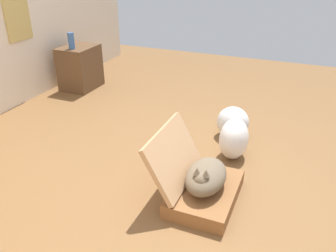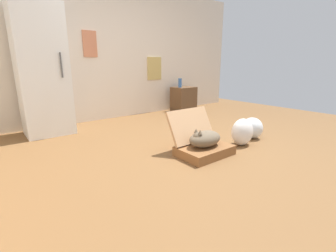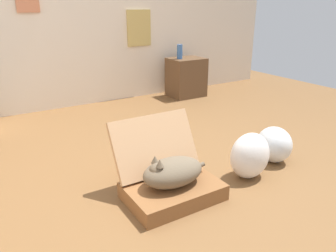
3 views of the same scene
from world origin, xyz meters
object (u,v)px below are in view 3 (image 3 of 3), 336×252
object	(u,v)px
cat	(172,172)
plastic_bag_white	(250,156)
suitcase_base	(173,191)
plastic_bag_clear	(274,144)
vase_tall	(180,52)
side_table	(186,77)

from	to	relation	value
cat	plastic_bag_white	distance (m)	0.68
suitcase_base	plastic_bag_clear	bearing A→B (deg)	2.43
suitcase_base	vase_tall	xyz separation A→B (m)	(1.52, 2.22, 0.60)
plastic_bag_white	plastic_bag_clear	xyz separation A→B (m)	(0.38, 0.09, -0.03)
cat	plastic_bag_clear	bearing A→B (deg)	2.40
side_table	cat	bearing A→B (deg)	-126.53
side_table	vase_tall	xyz separation A→B (m)	(-0.12, -0.01, 0.38)
cat	plastic_bag_clear	size ratio (longest dim) A/B	1.67
suitcase_base	plastic_bag_white	distance (m)	0.68
plastic_bag_white	vase_tall	world-z (taller)	vase_tall
cat	side_table	xyz separation A→B (m)	(1.65, 2.22, 0.07)
suitcase_base	plastic_bag_clear	size ratio (longest dim) A/B	2.06
suitcase_base	side_table	size ratio (longest dim) A/B	1.16
plastic_bag_white	cat	bearing A→B (deg)	175.79
cat	vase_tall	xyz separation A→B (m)	(1.52, 2.22, 0.44)
vase_tall	cat	bearing A→B (deg)	-124.50
suitcase_base	plastic_bag_white	size ratio (longest dim) A/B	1.76
suitcase_base	side_table	xyz separation A→B (m)	(1.64, 2.22, 0.22)
cat	plastic_bag_white	size ratio (longest dim) A/B	1.42
side_table	suitcase_base	bearing A→B (deg)	-126.40
plastic_bag_clear	vase_tall	size ratio (longest dim) A/B	1.56
suitcase_base	plastic_bag_clear	world-z (taller)	plastic_bag_clear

